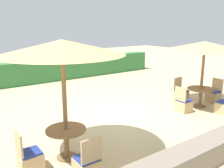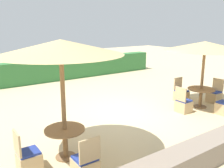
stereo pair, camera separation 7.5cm
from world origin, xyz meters
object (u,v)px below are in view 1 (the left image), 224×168
object	(u,v)px
parasol_front_left	(62,48)
patio_chair_front_left_west	(30,160)
patio_chair_front_left_south	(87,166)
round_table_front_right	(201,93)
parasol_front_right	(205,46)
patio_chair_front_right_north	(181,94)
round_table_front_left	(66,136)
patio_chair_front_right_east	(214,95)
patio_chair_front_right_west	(183,105)
patio_chair_front_right_south	(224,107)

from	to	relation	value
parasol_front_left	patio_chair_front_left_west	size ratio (longest dim) A/B	2.93
patio_chair_front_left_south	round_table_front_right	bearing A→B (deg)	13.87
parasol_front_right	patio_chair_front_left_south	bearing A→B (deg)	-166.13
round_table_front_right	parasol_front_left	xyz separation A→B (m)	(-5.67, -0.45, 2.01)
patio_chair_front_right_north	patio_chair_front_left_south	world-z (taller)	same
round_table_front_left	round_table_front_right	bearing A→B (deg)	4.50
parasol_front_right	patio_chair_front_right_north	bearing A→B (deg)	88.71
round_table_front_right	patio_chair_front_right_east	distance (m)	1.02
parasol_front_left	round_table_front_left	bearing A→B (deg)	0.00
round_table_front_right	round_table_front_left	size ratio (longest dim) A/B	1.07
patio_chair_front_right_west	patio_chair_front_right_east	bearing A→B (deg)	91.79
patio_chair_front_right_north	patio_chair_front_left_west	xyz separation A→B (m)	(-6.57, -1.42, 0.00)
patio_chair_front_right_west	patio_chair_front_right_north	bearing A→B (deg)	133.20
patio_chair_front_right_north	round_table_front_left	distance (m)	5.86
round_table_front_right	patio_chair_front_right_south	bearing A→B (deg)	-89.24
patio_chair_front_right_east	patio_chair_front_left_west	bearing A→B (deg)	94.21
patio_chair_front_left_south	patio_chair_front_right_north	bearing A→B (deg)	22.20
round_table_front_right	patio_chair_front_right_east	size ratio (longest dim) A/B	1.06
parasol_front_right	patio_chair_front_right_south	xyz separation A→B (m)	(0.01, -0.97, -2.01)
patio_chair_front_right_west	patio_chair_front_left_west	xyz separation A→B (m)	(-5.58, -0.49, 0.00)
parasol_front_right	patio_chair_front_right_south	bearing A→B (deg)	-89.24
round_table_front_right	patio_chair_front_left_west	xyz separation A→B (m)	(-6.55, -0.49, -0.28)
patio_chair_front_right_south	parasol_front_left	bearing A→B (deg)	174.77
patio_chair_front_right_north	patio_chair_front_right_south	bearing A→B (deg)	89.76
patio_chair_front_right_east	patio_chair_front_left_south	xyz separation A→B (m)	(-6.65, -1.46, 0.00)
round_table_front_right	parasol_front_left	bearing A→B (deg)	-175.50
round_table_front_left	patio_chair_front_left_west	distance (m)	0.92
parasol_front_left	round_table_front_left	world-z (taller)	parasol_front_left
round_table_front_right	round_table_front_left	bearing A→B (deg)	-175.50
patio_chair_front_right_east	round_table_front_left	size ratio (longest dim) A/B	1.01
parasol_front_left	patio_chair_front_right_east	bearing A→B (deg)	4.35
parasol_front_right	patio_chair_front_left_west	world-z (taller)	parasol_front_right
patio_chair_front_right_west	patio_chair_front_right_north	world-z (taller)	same
round_table_front_left	patio_chair_front_left_west	world-z (taller)	patio_chair_front_left_west
patio_chair_front_right_west	patio_chair_front_right_south	bearing A→B (deg)	45.30
parasol_front_left	patio_chair_front_left_west	bearing A→B (deg)	-176.84
patio_chair_front_right_south	parasol_front_left	xyz separation A→B (m)	(-5.68, 0.52, 2.29)
round_table_front_right	patio_chair_front_right_east	bearing A→B (deg)	3.49
patio_chair_front_right_east	patio_chair_front_right_south	bearing A→B (deg)	136.92
parasol_front_right	patio_chair_front_right_east	bearing A→B (deg)	3.49
patio_chair_front_right_south	patio_chair_front_left_west	xyz separation A→B (m)	(-6.56, 0.47, 0.00)
round_table_front_right	parasol_front_left	distance (m)	6.03
patio_chair_front_left_west	patio_chair_front_right_west	bearing A→B (deg)	95.05
parasol_front_right	round_table_front_left	world-z (taller)	parasol_front_right
patio_chair_front_right_north	patio_chair_front_left_south	xyz separation A→B (m)	(-5.70, -2.32, 0.00)
round_table_front_right	round_table_front_left	xyz separation A→B (m)	(-5.67, -0.45, -0.01)
patio_chair_front_right_west	patio_chair_front_right_north	distance (m)	1.35
patio_chair_front_right_east	round_table_front_left	xyz separation A→B (m)	(-6.64, -0.51, 0.27)
patio_chair_front_right_west	patio_chair_front_right_north	xyz separation A→B (m)	(0.98, 0.92, 0.00)
parasol_front_right	parasol_front_left	bearing A→B (deg)	-175.50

